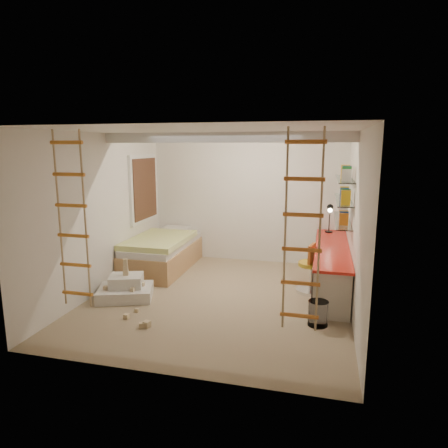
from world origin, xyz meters
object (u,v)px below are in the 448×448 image
(desk, at_px, (331,266))
(swivel_chair, at_px, (311,274))
(play_platform, at_px, (126,289))
(bed, at_px, (163,253))

(desk, distance_m, swivel_chair, 0.40)
(play_platform, bearing_deg, swivel_chair, 19.30)
(desk, relative_size, swivel_chair, 3.39)
(bed, xyz_separation_m, swivel_chair, (2.88, -0.59, -0.02))
(bed, height_order, play_platform, bed)
(desk, bearing_deg, swivel_chair, -144.19)
(play_platform, bearing_deg, bed, 91.08)
(desk, height_order, bed, desk)
(swivel_chair, bearing_deg, bed, 168.37)
(desk, height_order, swivel_chair, swivel_chair)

